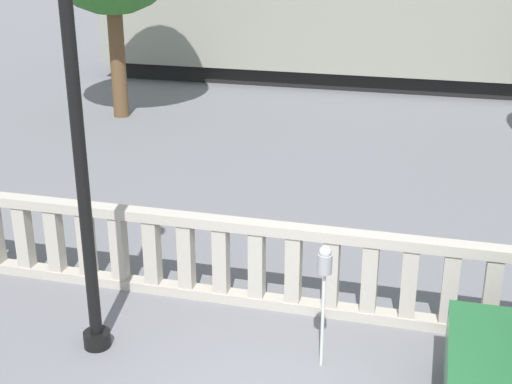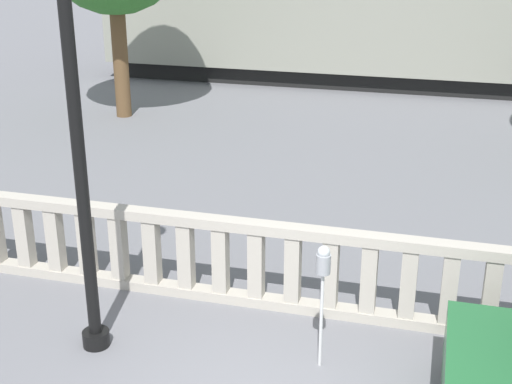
% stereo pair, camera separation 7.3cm
% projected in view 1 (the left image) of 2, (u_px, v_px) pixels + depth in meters
% --- Properties ---
extents(balustrade, '(17.38, 0.24, 1.24)m').
position_uv_depth(balustrade, '(312.00, 271.00, 9.43)').
color(balustrade, '#ADA599').
rests_on(balustrade, ground).
extents(lamppost, '(0.36, 0.36, 5.13)m').
position_uv_depth(lamppost, '(77.00, 126.00, 7.85)').
color(lamppost, black).
rests_on(lamppost, ground).
extents(parking_meter, '(0.17, 0.17, 1.57)m').
position_uv_depth(parking_meter, '(325.00, 271.00, 8.05)').
color(parking_meter, silver).
rests_on(parking_meter, ground).
extents(train_near, '(22.42, 2.93, 4.35)m').
position_uv_depth(train_near, '(467.00, 24.00, 21.40)').
color(train_near, black).
rests_on(train_near, ground).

